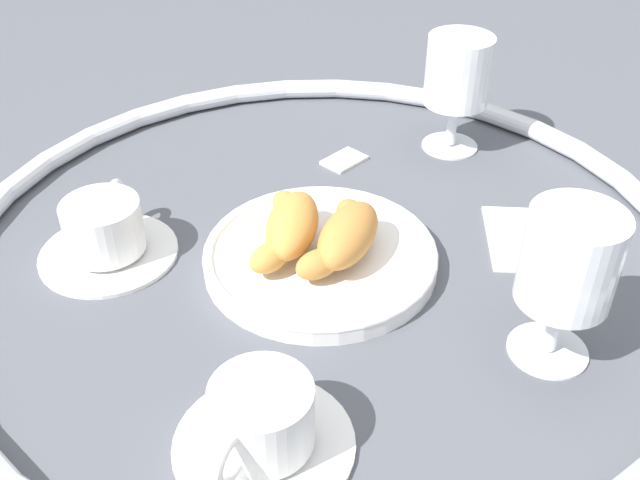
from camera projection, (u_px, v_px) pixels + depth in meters
name	position (u px, v px, depth m)	size (l,w,h in m)	color
ground_plane	(322.00, 252.00, 0.74)	(2.20, 2.20, 0.00)	#4C4F56
table_chrome_rim	(322.00, 242.00, 0.73)	(0.73, 0.73, 0.02)	silver
pastry_plate	(320.00, 256.00, 0.72)	(0.23, 0.23, 0.02)	white
croissant_large	(345.00, 236.00, 0.70)	(0.13, 0.09, 0.04)	#BC7A38
croissant_small	(289.00, 226.00, 0.71)	(0.14, 0.07, 0.04)	#CC893D
coffee_cup_near	(262.00, 424.00, 0.53)	(0.14, 0.14, 0.06)	white
coffee_cup_far	(105.00, 233.00, 0.72)	(0.14, 0.14, 0.06)	white
juice_glass_left	(569.00, 265.00, 0.57)	(0.08, 0.08, 0.14)	white
juice_glass_right	(458.00, 77.00, 0.86)	(0.08, 0.08, 0.14)	white
sugar_packet	(344.00, 159.00, 0.88)	(0.05, 0.03, 0.01)	white
folded_napkin	(542.00, 238.00, 0.75)	(0.11, 0.11, 0.01)	silver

